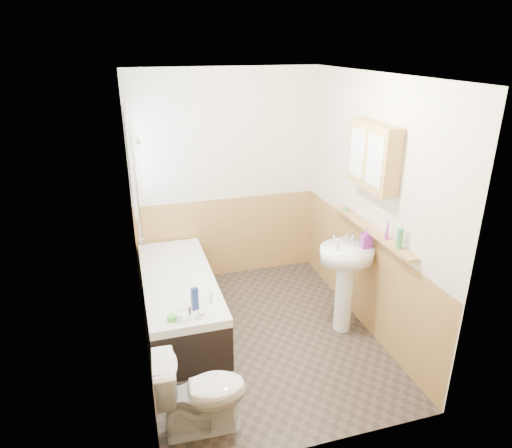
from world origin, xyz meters
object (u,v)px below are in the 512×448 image
at_px(sink, 346,271).
at_px(medicine_cabinet, 373,156).
at_px(pine_shelf, 371,230).
at_px(bathtub, 180,299).
at_px(toilet, 201,393).

height_order(sink, medicine_cabinet, medicine_cabinet).
distance_m(pine_shelf, medicine_cabinet, 0.70).
relative_size(bathtub, pine_shelf, 1.32).
bearing_deg(bathtub, toilet, -91.18).
xyz_separation_m(toilet, medicine_cabinet, (1.77, 0.87, 1.46)).
distance_m(toilet, pine_shelf, 2.12).
distance_m(bathtub, toilet, 1.46).
bearing_deg(pine_shelf, sink, 162.82).
bearing_deg(toilet, medicine_cabinet, -61.01).
bearing_deg(bathtub, pine_shelf, -19.64).
bearing_deg(toilet, bathtub, 1.57).
bearing_deg(sink, pine_shelf, -20.20).
bearing_deg(medicine_cabinet, pine_shelf, -59.50).
bearing_deg(bathtub, medicine_cabinet, -18.54).
relative_size(toilet, medicine_cabinet, 1.05).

